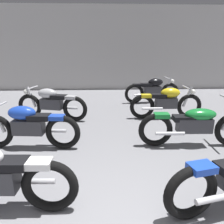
{
  "coord_description": "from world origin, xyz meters",
  "views": [
    {
      "loc": [
        -0.2,
        -1.24,
        1.89
      ],
      "look_at": [
        0.0,
        3.19,
        0.55
      ],
      "focal_mm": 34.63,
      "sensor_mm": 36.0,
      "label": 1
    }
  ],
  "objects": [
    {
      "name": "motorcycle_left_row_1",
      "position": [
        -1.62,
        2.66,
        0.46
      ],
      "size": [
        1.97,
        0.48,
        0.88
      ],
      "color": "black",
      "rests_on": "ground"
    },
    {
      "name": "motorcycle_right_row_1",
      "position": [
        1.59,
        2.62,
        0.45
      ],
      "size": [
        2.17,
        0.68,
        0.97
      ],
      "color": "black",
      "rests_on": "ground"
    },
    {
      "name": "motorcycle_right_row_3",
      "position": [
        1.56,
        6.11,
        0.46
      ],
      "size": [
        1.97,
        0.54,
        0.88
      ],
      "color": "black",
      "rests_on": "ground"
    },
    {
      "name": "back_wall",
      "position": [
        0.0,
        8.72,
        1.8
      ],
      "size": [
        13.11,
        0.24,
        3.6
      ],
      "primitive_type": "cube",
      "color": "#BCBAB7",
      "rests_on": "ground"
    },
    {
      "name": "motorcycle_left_row_2",
      "position": [
        -1.56,
        4.39,
        0.46
      ],
      "size": [
        1.94,
        0.65,
        0.88
      ],
      "color": "black",
      "rests_on": "ground"
    },
    {
      "name": "motorcycle_right_row_2",
      "position": [
        1.53,
        4.35,
        0.46
      ],
      "size": [
        1.97,
        0.48,
        0.88
      ],
      "color": "black",
      "rests_on": "ground"
    }
  ]
}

